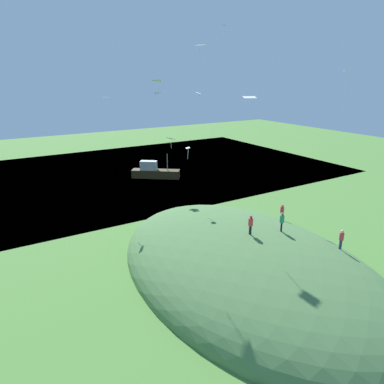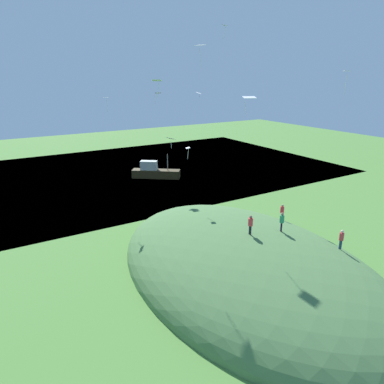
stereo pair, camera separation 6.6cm
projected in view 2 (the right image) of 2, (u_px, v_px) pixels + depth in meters
ground_plane at (205, 222)px, 43.67m from camera, size 160.00×160.00×0.00m
lake_water at (124, 173)px, 66.35m from camera, size 46.63×80.00×0.40m
grass_hill at (246, 272)px, 32.61m from camera, size 31.44×19.88×7.88m
boat_on_lake at (155, 172)px, 62.54m from camera, size 6.59×7.87×4.30m
person_with_child at (250, 223)px, 30.77m from camera, size 0.48×0.48×1.79m
person_watching_kites at (341, 237)px, 30.79m from camera, size 0.47×0.47×1.84m
person_walking_path at (282, 210)px, 37.14m from camera, size 0.55×0.55×1.73m
person_near_shore at (282, 220)px, 31.88m from camera, size 0.56×0.56×1.83m
kite_0 at (249, 98)px, 25.12m from camera, size 0.96×1.10×1.25m
kite_1 at (158, 94)px, 45.79m from camera, size 0.70×0.83×1.50m
kite_2 at (171, 139)px, 43.22m from camera, size 1.26×1.02×1.35m
kite_3 at (157, 81)px, 31.09m from camera, size 1.00×1.04×1.57m
kite_4 at (106, 99)px, 41.26m from camera, size 0.73×0.75×1.69m
kite_5 at (188, 149)px, 37.93m from camera, size 0.73×0.61×1.33m
kite_6 at (200, 46)px, 34.40m from camera, size 1.28×1.04×2.18m
kite_7 at (198, 93)px, 50.09m from camera, size 1.22×1.16×1.22m
kite_8 at (225, 26)px, 46.60m from camera, size 0.99×1.03×1.83m
kite_9 at (347, 73)px, 33.02m from camera, size 0.95×0.91×2.19m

